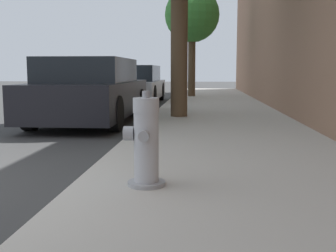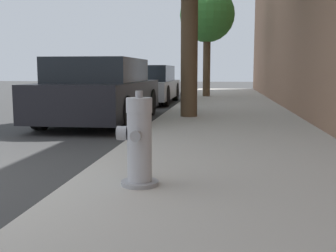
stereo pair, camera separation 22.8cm
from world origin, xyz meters
name	(u,v)px [view 1 (the left image)]	position (x,y,z in m)	size (l,w,h in m)	color
sidewalk_slab	(246,199)	(3.23, 0.00, 0.06)	(2.95, 40.00, 0.13)	#B7B2A8
fire_hydrant	(146,143)	(2.40, 0.11, 0.49)	(0.35, 0.35, 0.80)	#97979C
parked_car_near	(91,91)	(0.53, 5.42, 0.66)	(1.78, 4.49, 1.35)	black
parked_car_mid	(133,85)	(0.52, 10.84, 0.62)	(1.83, 4.34, 1.27)	#B7B7BC
street_tree_far	(192,16)	(2.46, 12.93, 3.15)	(2.06, 2.06, 4.10)	brown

